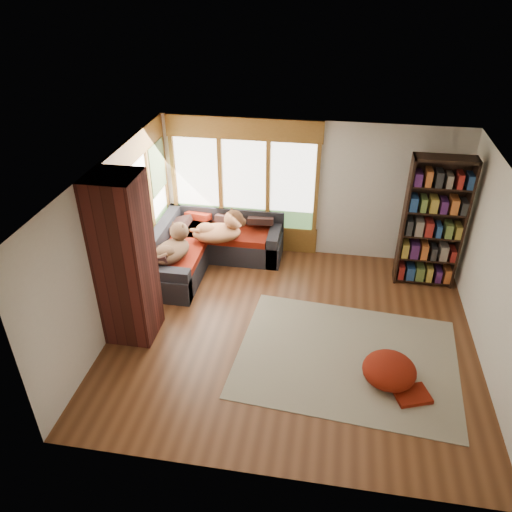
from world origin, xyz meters
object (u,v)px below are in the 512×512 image
(pouf, at_px, (389,370))
(dog_brindle, at_px, (173,245))
(dog_tan, at_px, (221,229))
(area_rug, at_px, (347,357))
(sectional_sofa, at_px, (197,250))
(brick_chimney, at_px, (125,260))
(bookshelf, at_px, (433,224))

(pouf, distance_m, dog_brindle, 4.05)
(pouf, bearing_deg, dog_tan, 139.24)
(dog_tan, height_order, dog_brindle, dog_tan)
(area_rug, xyz_separation_m, pouf, (0.56, -0.37, 0.20))
(sectional_sofa, bearing_deg, area_rug, -33.34)
(dog_brindle, bearing_deg, pouf, -103.44)
(brick_chimney, height_order, dog_tan, brick_chimney)
(brick_chimney, relative_size, sectional_sofa, 1.18)
(bookshelf, bearing_deg, dog_tan, -178.67)
(sectional_sofa, relative_size, pouf, 3.01)
(dog_tan, bearing_deg, sectional_sofa, 164.99)
(area_rug, xyz_separation_m, dog_brindle, (-3.01, 1.45, 0.76))
(sectional_sofa, height_order, area_rug, sectional_sofa)
(dog_brindle, bearing_deg, brick_chimney, -175.97)
(brick_chimney, bearing_deg, pouf, -6.52)
(sectional_sofa, xyz_separation_m, dog_tan, (0.46, 0.02, 0.49))
(pouf, distance_m, dog_tan, 3.87)
(bookshelf, height_order, pouf, bookshelf)
(bookshelf, xyz_separation_m, dog_brindle, (-4.31, -0.76, -0.40))
(sectional_sofa, xyz_separation_m, bookshelf, (4.09, 0.10, 0.86))
(dog_brindle, bearing_deg, area_rug, -102.10)
(dog_tan, bearing_deg, bookshelf, -15.59)
(area_rug, distance_m, pouf, 0.70)
(area_rug, relative_size, bookshelf, 1.34)
(area_rug, bearing_deg, sectional_sofa, 143.01)
(pouf, xyz_separation_m, dog_brindle, (-3.57, 1.82, 0.56))
(dog_tan, bearing_deg, brick_chimney, -130.69)
(pouf, bearing_deg, bookshelf, 74.14)
(area_rug, relative_size, dog_brindle, 3.35)
(sectional_sofa, relative_size, bookshelf, 0.94)
(brick_chimney, distance_m, sectional_sofa, 2.32)
(bookshelf, height_order, dog_brindle, bookshelf)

